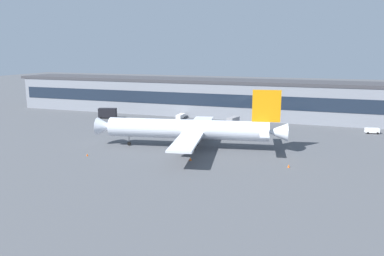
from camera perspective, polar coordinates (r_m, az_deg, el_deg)
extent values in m
plane|color=#4C4F54|center=(112.05, -0.39, -2.60)|extent=(600.00, 600.00, 0.00)
cube|color=gray|center=(161.92, 6.09, 4.26)|extent=(199.29, 19.58, 14.09)
cube|color=#38383D|center=(161.13, 6.15, 6.96)|extent=(203.27, 19.98, 1.20)
cube|color=#192333|center=(152.34, 5.24, 4.09)|extent=(195.30, 0.16, 5.07)
cylinder|color=silver|center=(108.08, -0.70, -0.16)|extent=(45.84, 13.38, 5.46)
cone|color=silver|center=(114.76, -12.81, 0.24)|extent=(5.74, 5.96, 5.18)
cone|color=silver|center=(106.73, 12.48, -0.58)|extent=(6.77, 5.89, 4.91)
cube|color=orange|center=(105.37, 11.07, 3.24)|extent=(7.61, 1.83, 8.73)
cube|color=silver|center=(100.54, 10.74, -0.78)|extent=(4.09, 10.09, 0.30)
cube|color=silver|center=(112.30, 10.60, 0.51)|extent=(4.09, 10.09, 0.30)
cube|color=silver|center=(95.38, -0.86, -2.08)|extent=(9.51, 21.25, 0.50)
cube|color=silver|center=(120.47, 1.30, 0.79)|extent=(9.51, 21.25, 0.50)
cylinder|color=#99999E|center=(98.95, -1.11, -2.71)|extent=(4.96, 3.74, 3.00)
cylinder|color=#99999E|center=(118.00, 0.61, -0.37)|extent=(4.96, 3.74, 3.00)
cylinder|color=black|center=(113.37, -9.36, -2.31)|extent=(1.17, 0.69, 1.10)
cylinder|color=slate|center=(112.99, -9.39, -1.50)|extent=(0.24, 0.24, 2.74)
cylinder|color=black|center=(106.48, 0.29, -3.05)|extent=(1.17, 0.69, 1.10)
cylinder|color=slate|center=(106.08, 0.29, -2.19)|extent=(0.24, 0.24, 2.74)
cylinder|color=black|center=(111.18, 0.68, -2.42)|extent=(1.17, 0.69, 1.10)
cylinder|color=slate|center=(110.80, 0.68, -1.60)|extent=(0.24, 0.24, 2.74)
cube|color=black|center=(160.05, -12.50, 2.23)|extent=(7.63, 4.40, 3.80)
cube|color=black|center=(160.51, -13.19, 2.50)|extent=(3.06, 2.97, 0.95)
cylinder|color=black|center=(159.99, -13.46, 1.49)|extent=(0.75, 0.47, 0.70)
cylinder|color=black|center=(162.19, -13.21, 1.64)|extent=(0.75, 0.47, 0.70)
cylinder|color=black|center=(158.55, -11.72, 1.48)|extent=(0.75, 0.47, 0.70)
cylinder|color=black|center=(160.77, -11.50, 1.63)|extent=(0.75, 0.47, 0.70)
cube|color=gray|center=(139.73, 6.15, 0.99)|extent=(3.72, 6.39, 3.20)
cube|color=black|center=(141.07, 6.45, 1.34)|extent=(2.63, 2.55, 0.80)
cylinder|color=black|center=(142.34, 6.12, 0.53)|extent=(0.45, 0.75, 0.70)
cylinder|color=black|center=(141.41, 6.90, 0.44)|extent=(0.45, 0.75, 0.70)
cylinder|color=black|center=(138.67, 5.34, 0.25)|extent=(0.45, 0.75, 0.70)
cylinder|color=black|center=(137.71, 6.14, 0.15)|extent=(0.45, 0.75, 0.70)
cube|color=white|center=(141.02, 25.31, -0.32)|extent=(4.69, 2.75, 1.50)
cube|color=black|center=(141.33, 25.79, -0.22)|extent=(1.86, 2.02, 0.38)
cylinder|color=black|center=(142.43, 25.77, -0.56)|extent=(0.75, 0.43, 0.70)
cylinder|color=black|center=(140.84, 25.98, -0.71)|extent=(0.75, 0.43, 0.70)
cylinder|color=black|center=(141.50, 24.59, -0.53)|extent=(0.75, 0.43, 0.70)
cylinder|color=black|center=(139.90, 24.78, -0.68)|extent=(0.75, 0.43, 0.70)
cube|color=white|center=(154.90, -1.70, 1.79)|extent=(2.14, 6.44, 1.60)
cube|color=black|center=(153.22, -1.93, 1.80)|extent=(1.89, 2.28, 0.40)
cylinder|color=black|center=(152.66, -1.67, 1.34)|extent=(0.32, 0.71, 0.70)
cylinder|color=black|center=(153.27, -2.30, 1.37)|extent=(0.32, 0.71, 0.70)
cylinder|color=black|center=(156.82, -1.12, 1.61)|extent=(0.32, 0.71, 0.70)
cylinder|color=black|center=(157.42, -1.74, 1.65)|extent=(0.32, 0.71, 0.70)
cone|color=#F2590C|center=(104.51, -15.38, -3.88)|extent=(0.53, 0.53, 0.67)
cone|color=#F2590C|center=(96.82, -0.23, -4.65)|extent=(0.60, 0.60, 0.75)
cone|color=#F2590C|center=(94.09, 14.25, -5.51)|extent=(0.59, 0.59, 0.73)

